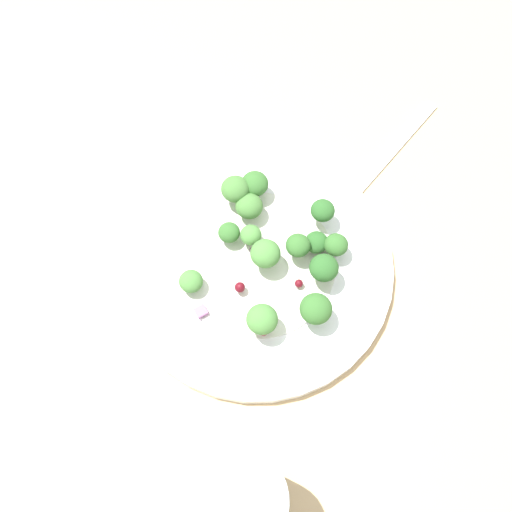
{
  "coord_description": "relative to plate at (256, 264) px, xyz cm",
  "views": [
    {
      "loc": [
        16.93,
        16.3,
        53.18
      ],
      "look_at": [
        2.71,
        -0.68,
        2.7
      ],
      "focal_mm": 42.3,
      "sensor_mm": 36.0,
      "label": 1
    }
  ],
  "objects": [
    {
      "name": "broccoli_floret_0",
      "position": [
        6.07,
        -1.86,
        1.73
      ],
      "size": [
        2.18,
        2.18,
        2.21
      ],
      "color": "#8EB77A",
      "rests_on": "plate"
    },
    {
      "name": "broccoli_floret_13",
      "position": [
        -4.61,
        -5.69,
        2.31
      ],
      "size": [
        2.63,
        2.63,
        2.66
      ],
      "color": "#8EB77A",
      "rests_on": "plate"
    },
    {
      "name": "cranberry_1",
      "position": [
        3.98,
        5.8,
        1.28
      ],
      "size": [
        0.75,
        0.75,
        0.75
      ],
      "primitive_type": "sphere",
      "color": "maroon",
      "rests_on": "plate"
    },
    {
      "name": "onion_bit_1",
      "position": [
        -0.93,
        -0.81,
        0.62
      ],
      "size": [
        1.34,
        1.23,
        0.39
      ],
      "primitive_type": "cube",
      "rotation": [
        0.0,
        0.0,
        1.67
      ],
      "color": "#843D75",
      "rests_on": "plate"
    },
    {
      "name": "broccoli_floret_3",
      "position": [
        3.67,
        5.2,
        2.69
      ],
      "size": [
        2.76,
        2.76,
        2.8
      ],
      "color": "#9EC684",
      "rests_on": "plate"
    },
    {
      "name": "broccoli_floret_12",
      "position": [
        -0.53,
        0.67,
        2.74
      ],
      "size": [
        2.76,
        2.76,
        2.79
      ],
      "color": "#9EC684",
      "rests_on": "plate"
    },
    {
      "name": "onion_bit_2",
      "position": [
        -4.68,
        4.04,
        0.98
      ],
      "size": [
        1.41,
        1.41,
        0.47
      ],
      "primitive_type": "cube",
      "rotation": [
        0.0,
        0.0,
        0.24
      ],
      "color": "#843D75",
      "rests_on": "plate"
    },
    {
      "name": "fork",
      "position": [
        -16.57,
        -0.5,
        -0.61
      ],
      "size": [
        18.62,
        5.09,
        0.5
      ],
      "color": "silver",
      "rests_on": "ground_plane"
    },
    {
      "name": "broccoli_floret_7",
      "position": [
        -0.91,
        -1.82,
        2.13
      ],
      "size": [
        2.01,
        2.01,
        2.04
      ],
      "color": "#8EB77A",
      "rests_on": "plate"
    },
    {
      "name": "broccoli_floret_6",
      "position": [
        -3.65,
        5.08,
        2.71
      ],
      "size": [
        2.65,
        2.65,
        2.69
      ],
      "color": "#8EB77A",
      "rests_on": "plate"
    },
    {
      "name": "broccoli_floret_11",
      "position": [
        -5.22,
        2.51,
        1.67
      ],
      "size": [
        2.19,
        2.19,
        2.22
      ],
      "color": "#ADD18E",
      "rests_on": "plate"
    },
    {
      "name": "broccoli_floret_4",
      "position": [
        -6.25,
        3.97,
        2.14
      ],
      "size": [
        2.23,
        2.23,
        2.26
      ],
      "color": "#8EB77A",
      "rests_on": "plate"
    },
    {
      "name": "broccoli_floret_5",
      "position": [
        -0.54,
        7.45,
        2.6
      ],
      "size": [
        2.86,
        2.86,
        2.9
      ],
      "color": "#ADD18E",
      "rests_on": "plate"
    },
    {
      "name": "cranberry_0",
      "position": [
        -1.46,
        4.35,
        1.09
      ],
      "size": [
        0.77,
        0.77,
        0.77
      ],
      "primitive_type": "sphere",
      "color": "maroon",
      "rests_on": "plate"
    },
    {
      "name": "onion_bit_0",
      "position": [
        7.01,
        1.17,
        0.88
      ],
      "size": [
        1.18,
        1.12,
        0.55
      ],
      "primitive_type": "cube",
      "rotation": [
        0.0,
        0.0,
        1.39
      ],
      "color": "#A35B93",
      "rests_on": "plate"
    },
    {
      "name": "water_glass",
      "position": [
        14.5,
        15.24,
        4.35
      ],
      "size": [
        7.09,
        7.09,
        10.42
      ],
      "primitive_type": "cylinder",
      "color": "silver",
      "rests_on": "ground_plane"
    },
    {
      "name": "cranberry_2",
      "position": [
        2.98,
        1.29,
        1.41
      ],
      "size": [
        0.96,
        0.96,
        0.96
      ],
      "primitive_type": "sphere",
      "color": "maroon",
      "rests_on": "plate"
    },
    {
      "name": "broccoli_floret_2",
      "position": [
        0.41,
        -3.41,
        1.88
      ],
      "size": [
        2.05,
        2.05,
        2.08
      ],
      "color": "#8EB77A",
      "rests_on": "plate"
    },
    {
      "name": "broccoli_floret_10",
      "position": [
        -2.42,
        -6.31,
        2.59
      ],
      "size": [
        2.74,
        2.74,
        2.77
      ],
      "color": "#9EC684",
      "rests_on": "plate"
    },
    {
      "name": "broccoli_floret_9",
      "position": [
        -3.41,
        1.89,
        2.51
      ],
      "size": [
        2.29,
        2.29,
        2.31
      ],
      "color": "#9EC684",
      "rests_on": "plate"
    },
    {
      "name": "broccoli_floret_1",
      "position": [
        -3.12,
        -4.25,
        2.09
      ],
      "size": [
        2.61,
        2.61,
        2.64
      ],
      "color": "#ADD18E",
      "rests_on": "plate"
    },
    {
      "name": "plate",
      "position": [
        0.0,
        0.0,
        0.0
      ],
      "size": [
        25.83,
        25.83,
        1.7
      ],
      "color": "white",
      "rests_on": "ground_plane"
    },
    {
      "name": "ground_plane",
      "position": [
        -2.71,
        0.68,
        -1.86
      ],
      "size": [
        180.0,
        180.0,
        2.0
      ],
      "primitive_type": "cube",
      "color": "tan"
    },
    {
      "name": "dressing_pool",
      "position": [
        0.0,
        -0.0,
        0.44
      ],
      "size": [
        14.98,
        14.98,
        0.2
      ],
      "primitive_type": "cylinder",
      "color": "white",
      "rests_on": "plate"
    },
    {
      "name": "broccoli_floret_8",
      "position": [
        -7.55,
        1.11,
        2.51
      ],
      "size": [
        2.28,
        2.28,
        2.31
      ],
      "color": "#9EC684",
      "rests_on": "plate"
    }
  ]
}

